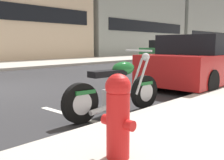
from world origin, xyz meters
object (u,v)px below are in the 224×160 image
(parked_motorcycle, at_px, (117,90))
(fire_hydrant, at_px, (118,114))
(parked_car_across_street, at_px, (202,62))
(car_opposite_curb, at_px, (167,51))

(parked_motorcycle, bearing_deg, fire_hydrant, -132.34)
(parked_car_across_street, xyz_separation_m, car_opposite_curb, (10.46, 7.43, 0.03))
(parked_motorcycle, relative_size, parked_car_across_street, 0.49)
(car_opposite_curb, distance_m, fire_hydrant, 18.62)
(parked_car_across_street, relative_size, car_opposite_curb, 0.91)
(parked_motorcycle, relative_size, fire_hydrant, 2.60)
(parked_motorcycle, height_order, car_opposite_curb, car_opposite_curb)
(car_opposite_curb, xyz_separation_m, fire_hydrant, (-16.20, -9.19, -0.15))
(parked_car_across_street, distance_m, car_opposite_curb, 12.83)
(car_opposite_curb, height_order, fire_hydrant, car_opposite_curb)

